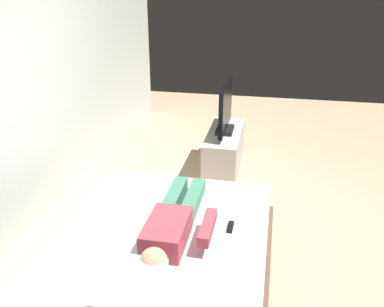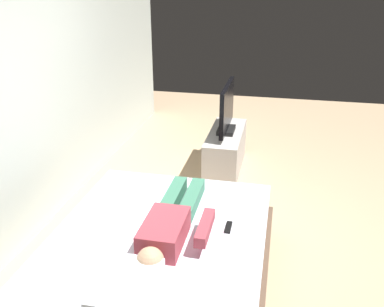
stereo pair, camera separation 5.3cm
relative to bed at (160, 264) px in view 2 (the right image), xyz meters
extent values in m
plane|color=tan|center=(0.79, -0.41, -0.26)|extent=(10.00, 10.00, 0.00)
cube|color=silver|center=(1.19, 1.43, 1.14)|extent=(6.40, 0.10, 2.80)
cube|color=brown|center=(0.00, 0.00, -0.11)|extent=(1.97, 1.62, 0.30)
cube|color=white|center=(0.00, 0.00, 0.16)|extent=(1.89, 1.54, 0.24)
cube|color=white|center=(-0.66, 0.00, 0.34)|extent=(0.48, 0.34, 0.12)
cube|color=#993842|center=(-0.10, -0.07, 0.37)|extent=(0.48, 0.28, 0.18)
sphere|color=tan|center=(-0.43, -0.07, 0.37)|extent=(0.18, 0.18, 0.18)
cube|color=#387056|center=(0.44, -0.15, 0.33)|extent=(0.60, 0.11, 0.11)
cube|color=#387056|center=(0.44, 0.01, 0.33)|extent=(0.60, 0.11, 0.11)
cube|color=#993842|center=(-0.04, -0.35, 0.41)|extent=(0.40, 0.08, 0.08)
cube|color=black|center=(0.18, -0.49, 0.29)|extent=(0.15, 0.04, 0.02)
cube|color=#B7B2AD|center=(2.34, -0.17, -0.01)|extent=(1.10, 0.40, 0.50)
cube|color=black|center=(2.34, -0.17, 0.26)|extent=(0.32, 0.20, 0.05)
cube|color=black|center=(2.34, -0.17, 0.56)|extent=(0.88, 0.05, 0.54)
camera|label=1|loc=(-2.54, -0.75, 2.06)|focal=39.90mm
camera|label=2|loc=(-2.53, -0.80, 2.06)|focal=39.90mm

